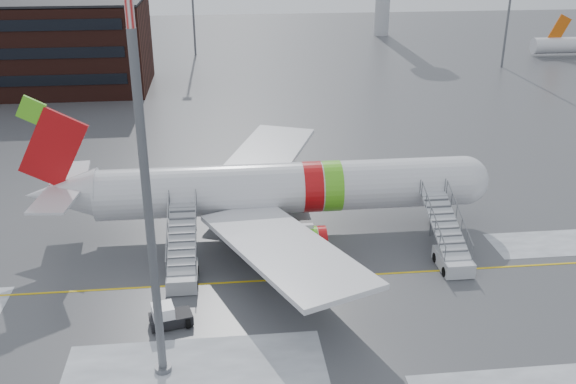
{
  "coord_description": "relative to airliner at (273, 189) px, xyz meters",
  "views": [
    {
      "loc": [
        -4.12,
        -37.96,
        22.19
      ],
      "look_at": [
        0.54,
        4.52,
        4.0
      ],
      "focal_mm": 40.0,
      "sensor_mm": 36.0,
      "label": 1
    }
  ],
  "objects": [
    {
      "name": "airstair_fwd",
      "position": [
        11.81,
        -6.54,
        -2.35
      ],
      "size": [
        2.05,
        7.7,
        3.48
      ],
      "color": "#BBBEC3",
      "rests_on": "ground"
    },
    {
      "name": "airstair_aft",
      "position": [
        -6.62,
        -6.54,
        -2.35
      ],
      "size": [
        2.05,
        7.7,
        3.48
      ],
      "color": "#A0A3A7",
      "rests_on": "ground"
    },
    {
      "name": "airliner",
      "position": [
        0.0,
        0.0,
        0.0
      ],
      "size": [
        35.03,
        32.97,
        11.18
      ],
      "color": "silver",
      "rests_on": "ground"
    },
    {
      "name": "light_mast_near",
      "position": [
        -7.31,
        -16.17,
        8.41
      ],
      "size": [
        1.2,
        1.2,
        22.69
      ],
      "color": "#595B60",
      "rests_on": "ground"
    },
    {
      "name": "pushback_tug",
      "position": [
        -7.27,
        -11.98,
        -2.8
      ],
      "size": [
        2.7,
        2.26,
        1.41
      ],
      "color": "black",
      "rests_on": "ground"
    },
    {
      "name": "ground",
      "position": [
        0.41,
        -6.52,
        -3.42
      ],
      "size": [
        260.0,
        260.0,
        0.0
      ],
      "primitive_type": "plane",
      "color": "#494C4F",
      "rests_on": "ground"
    }
  ]
}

